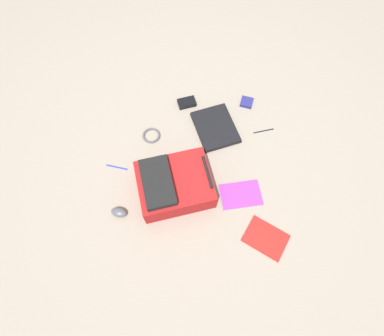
% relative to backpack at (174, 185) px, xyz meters
% --- Properties ---
extents(ground_plane, '(3.56, 3.56, 0.00)m').
position_rel_backpack_xyz_m(ground_plane, '(-0.18, 0.08, -0.08)').
color(ground_plane, gray).
extents(backpack, '(0.43, 0.49, 0.19)m').
position_rel_backpack_xyz_m(backpack, '(0.00, 0.00, 0.00)').
color(backpack, maroon).
rests_on(backpack, ground_plane).
extents(laptop, '(0.38, 0.34, 0.03)m').
position_rel_backpack_xyz_m(laptop, '(-0.44, 0.25, -0.07)').
color(laptop, black).
rests_on(laptop, ground_plane).
extents(book_red, '(0.26, 0.28, 0.02)m').
position_rel_backpack_xyz_m(book_red, '(0.28, 0.52, -0.08)').
color(book_red, silver).
rests_on(book_red, ground_plane).
extents(book_manual, '(0.20, 0.26, 0.01)m').
position_rel_backpack_xyz_m(book_manual, '(0.03, 0.40, -0.08)').
color(book_manual, silver).
rests_on(book_manual, ground_plane).
extents(computer_mouse, '(0.08, 0.10, 0.04)m').
position_rel_backpack_xyz_m(computer_mouse, '(0.15, -0.31, -0.06)').
color(computer_mouse, '#4C4C51').
rests_on(computer_mouse, ground_plane).
extents(cable_coil, '(0.12, 0.12, 0.01)m').
position_rel_backpack_xyz_m(cable_coil, '(-0.37, -0.17, -0.08)').
color(cable_coil, '#4C4C51').
rests_on(cable_coil, ground_plane).
extents(power_brick, '(0.11, 0.14, 0.03)m').
position_rel_backpack_xyz_m(power_brick, '(-0.63, 0.06, -0.07)').
color(power_brick, black).
rests_on(power_brick, ground_plane).
extents(pen_black, '(0.04, 0.14, 0.01)m').
position_rel_backpack_xyz_m(pen_black, '(-0.14, -0.36, -0.08)').
color(pen_black, '#1933B2').
rests_on(pen_black, ground_plane).
extents(pen_blue, '(0.04, 0.14, 0.01)m').
position_rel_backpack_xyz_m(pen_blue, '(-0.43, 0.57, -0.08)').
color(pen_blue, black).
rests_on(pen_blue, ground_plane).
extents(earbud_pouch, '(0.10, 0.10, 0.02)m').
position_rel_backpack_xyz_m(earbud_pouch, '(-0.65, 0.47, -0.07)').
color(earbud_pouch, navy).
rests_on(earbud_pouch, ground_plane).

